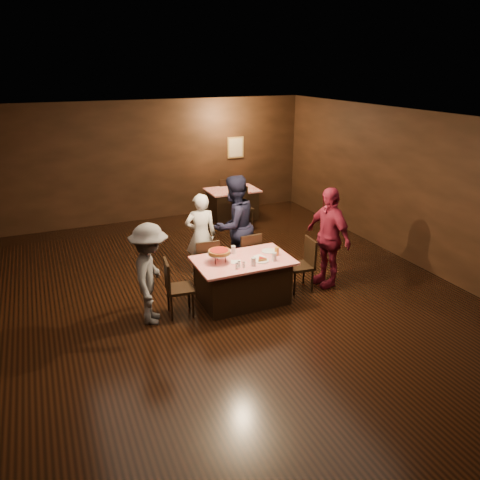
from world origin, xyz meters
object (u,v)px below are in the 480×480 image
chair_far_right (246,256)px  diner_navy_hoodie (234,226)px  diner_white_jacket (201,235)px  diner_grey_knit (150,274)px  pizza_stand (219,252)px  chair_back_near (243,208)px  glass_back (233,250)px  glass_front_left (253,262)px  chair_far_left (206,263)px  glass_amber (277,251)px  diner_red_shirt (328,237)px  plate_empty (269,251)px  main_table (243,281)px  back_table (232,204)px  chair_back_far (224,195)px  chair_end_right (300,265)px  chair_end_left (180,287)px  glass_front_right (274,257)px

chair_far_right → diner_navy_hoodie: size_ratio=0.50×
chair_far_right → diner_white_jacket: diner_white_jacket is taller
diner_grey_knit → pizza_stand: diner_grey_knit is taller
chair_back_near → glass_back: bearing=-117.7°
chair_far_right → glass_front_left: 1.17m
chair_far_left → glass_amber: (1.00, -0.80, 0.37)m
diner_navy_hoodie → glass_back: (-0.37, -0.83, -0.12)m
chair_back_near → diner_grey_knit: size_ratio=0.59×
glass_back → pizza_stand: bearing=-144.5°
diner_red_shirt → glass_amber: bearing=-93.1°
diner_red_shirt → glass_back: (-1.72, 0.27, -0.07)m
diner_white_jacket → plate_empty: size_ratio=6.43×
main_table → glass_amber: bearing=-4.8°
diner_navy_hoodie → plate_empty: size_ratio=7.67×
back_table → diner_red_shirt: size_ratio=0.71×
main_table → chair_back_far: size_ratio=1.68×
chair_far_left → diner_red_shirt: size_ratio=0.52×
diner_white_jacket → pizza_stand: (-0.11, -1.25, 0.15)m
diner_white_jacket → pizza_stand: diner_white_jacket is taller
plate_empty → chair_end_right: bearing=-15.3°
chair_far_left → main_table: bearing=122.0°
main_table → chair_back_near: bearing=66.1°
main_table → diner_white_jacket: diner_white_jacket is taller
chair_back_near → diner_grey_knit: (-3.16, -3.65, 0.33)m
chair_far_left → chair_back_far: (2.00, 4.17, 0.00)m
chair_far_left → chair_back_near: bearing=-121.0°
chair_back_far → diner_white_jacket: 4.10m
main_table → diner_white_jacket: bearing=102.6°
back_table → chair_end_left: chair_end_left is taller
chair_far_right → back_table: bearing=-112.0°
diner_white_jacket → diner_grey_knit: (-1.27, -1.33, 0.00)m
chair_back_far → diner_red_shirt: bearing=85.5°
plate_empty → glass_amber: bearing=-76.0°
chair_end_right → plate_empty: 0.65m
diner_white_jacket → diner_navy_hoodie: (0.61, -0.16, 0.16)m
chair_back_near → diner_white_jacket: bearing=-130.4°
back_table → diner_white_jacket: diner_white_jacket is taller
diner_navy_hoodie → diner_white_jacket: bearing=-35.5°
back_table → glass_front_right: glass_front_right is taller
chair_back_far → plate_empty: (-1.05, -4.77, 0.30)m
diner_grey_knit → chair_far_left: bearing=-35.1°
main_table → plate_empty: 0.69m
back_table → pizza_stand: pizza_stand is taller
diner_navy_hoodie → diner_grey_knit: 2.21m
chair_end_left → diner_grey_knit: (-0.46, -0.03, 0.33)m
chair_end_left → diner_red_shirt: diner_red_shirt is taller
back_table → chair_far_left: chair_far_left is taller
chair_far_right → glass_front_left: chair_far_right is taller
glass_front_left → glass_front_right: 0.40m
plate_empty → main_table: bearing=-164.7°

